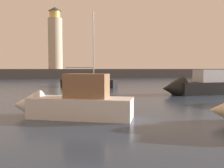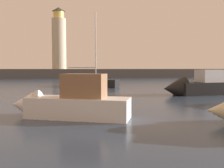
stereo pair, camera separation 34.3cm
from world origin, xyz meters
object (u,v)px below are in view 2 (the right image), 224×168
(lighthouse, at_px, (59,40))
(motorboat_4, at_px, (198,86))
(sailboat_moored, at_px, (91,83))
(motorboat_0, at_px, (66,103))

(lighthouse, bearing_deg, motorboat_4, -72.23)
(sailboat_moored, bearing_deg, motorboat_0, -99.77)
(motorboat_0, bearing_deg, sailboat_moored, 80.23)
(lighthouse, xyz_separation_m, motorboat_4, (12.22, -38.14, -7.99))
(motorboat_0, distance_m, sailboat_moored, 18.43)
(motorboat_0, distance_m, motorboat_4, 13.65)
(motorboat_0, relative_size, motorboat_4, 0.80)
(motorboat_4, bearing_deg, lighthouse, 107.77)
(lighthouse, distance_m, sailboat_moored, 29.22)
(lighthouse, relative_size, sailboat_moored, 1.57)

